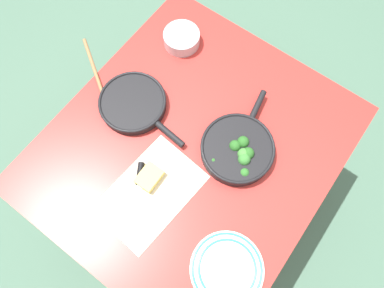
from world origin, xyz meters
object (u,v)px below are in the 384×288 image
Objects in this scene: skillet_eggs at (133,103)px; grater_knife at (138,189)px; cheese_block at (149,177)px; dinner_plate_stack at (227,269)px; prep_bowl_steel at (182,39)px; wooden_spoon at (101,87)px; skillet_broccoli at (238,149)px.

skillet_eggs reaches higher than grater_knife.
grater_knife is at bearing 171.79° from cheese_block.
dinner_plate_stack is 1.65× the size of prep_bowl_steel.
wooden_spoon is 0.85m from dinner_plate_stack.
cheese_block is (-0.28, 0.20, -0.01)m from skillet_broccoli.
skillet_eggs is 1.60× the size of grater_knife.
grater_knife is at bearing 85.16° from dinner_plate_stack.
grater_knife is 0.42m from dinner_plate_stack.
skillet_eggs is 1.12× the size of wooden_spoon.
cheese_block is 0.63× the size of prep_bowl_steel.
skillet_broccoli is at bearing 29.03° from dinner_plate_stack.
wooden_spoon is at bearing 89.02° from skillet_broccoli.
wooden_spoon is 0.44m from cheese_block.
cheese_block is 0.42m from dinner_plate_stack.
skillet_eggs is at bearing -175.54° from prep_bowl_steel.
wooden_spoon is 0.46m from grater_knife.
cheese_block is (0.06, -0.01, 0.01)m from grater_knife.
cheese_block is (-0.18, -0.40, 0.01)m from wooden_spoon.
cheese_block is at bearing -34.11° from skillet_eggs.
dinner_plate_stack is 0.93m from prep_bowl_steel.
dinner_plate_stack is (-0.09, -0.41, -0.01)m from cheese_block.
skillet_broccoli is at bearing -120.22° from prep_bowl_steel.
cheese_block is at bearing 8.23° from wooden_spoon.
skillet_eggs is 0.34m from grater_knife.
dinner_plate_stack is at bearing 52.90° from grater_knife.
skillet_broccoli is 1.12× the size of wooden_spoon.
skillet_broccoli is at bearing 115.68° from grater_knife.
skillet_eggs reaches higher than wooden_spoon.
wooden_spoon is at bearing 160.35° from prep_bowl_steel.
prep_bowl_steel is at bearing 102.54° from wooden_spoon.
cheese_block is at bearing 133.54° from skillet_broccoli.
prep_bowl_steel is at bearing 49.26° from skillet_broccoli.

